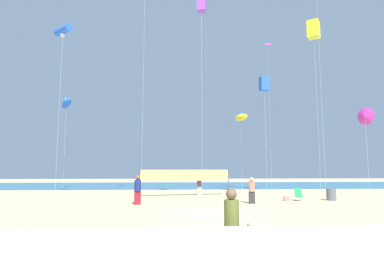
% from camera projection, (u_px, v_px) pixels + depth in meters
% --- Properties ---
extents(ground_plane, '(120.00, 120.00, 0.00)m').
position_uv_depth(ground_plane, '(216.00, 213.00, 16.99)').
color(ground_plane, '#D1BC89').
extents(ocean_band, '(120.00, 20.00, 0.01)m').
position_uv_depth(ocean_band, '(187.00, 185.00, 46.25)').
color(ocean_band, teal).
rests_on(ocean_band, ground).
extents(boardwalk_ledge, '(28.00, 0.44, 0.92)m').
position_uv_depth(boardwalk_ledge, '(273.00, 248.00, 7.51)').
color(boardwalk_ledge, beige).
rests_on(boardwalk_ledge, ground).
extents(mother_figure, '(0.40, 0.40, 1.73)m').
position_uv_depth(mother_figure, '(232.00, 220.00, 8.68)').
color(mother_figure, gold).
rests_on(mother_figure, ground).
extents(toddler_figure, '(0.20, 0.20, 0.88)m').
position_uv_depth(toddler_figure, '(250.00, 239.00, 8.52)').
color(toddler_figure, '#2D2D33').
rests_on(toddler_figure, ground).
extents(beachgoer_coral_shirt, '(0.39, 0.39, 1.72)m').
position_uv_depth(beachgoer_coral_shirt, '(252.00, 189.00, 21.75)').
color(beachgoer_coral_shirt, '#2D2D33').
rests_on(beachgoer_coral_shirt, ground).
extents(beachgoer_plum_shirt, '(0.39, 0.39, 1.72)m').
position_uv_depth(beachgoer_plum_shirt, '(199.00, 184.00, 28.77)').
color(beachgoer_plum_shirt, '#99B28C').
rests_on(beachgoer_plum_shirt, ground).
extents(beachgoer_navy_shirt, '(0.43, 0.43, 1.87)m').
position_uv_depth(beachgoer_navy_shirt, '(138.00, 189.00, 21.15)').
color(beachgoer_navy_shirt, maroon).
rests_on(beachgoer_navy_shirt, ground).
extents(folding_beach_chair, '(0.52, 0.65, 0.89)m').
position_uv_depth(folding_beach_chair, '(299.00, 194.00, 23.53)').
color(folding_beach_chair, '#1E8C4C').
rests_on(folding_beach_chair, ground).
extents(trash_barrel, '(0.67, 0.67, 0.84)m').
position_uv_depth(trash_barrel, '(331.00, 195.00, 23.84)').
color(trash_barrel, '#595960').
rests_on(trash_barrel, ground).
extents(volleyball_net, '(7.56, 1.65, 2.40)m').
position_uv_depth(volleyball_net, '(186.00, 176.00, 27.85)').
color(volleyball_net, '#4C4C51').
rests_on(volleyball_net, ground).
extents(beach_handbag, '(0.40, 0.20, 0.32)m').
position_uv_depth(beach_handbag, '(286.00, 199.00, 23.34)').
color(beach_handbag, '#EA7260').
rests_on(beach_handbag, ground).
extents(kite_yellow_inflatable, '(1.45, 2.18, 8.16)m').
position_uv_depth(kite_yellow_inflatable, '(241.00, 117.00, 34.56)').
color(kite_yellow_inflatable, silver).
rests_on(kite_yellow_inflatable, ground).
extents(kite_yellow_box, '(1.37, 1.37, 15.52)m').
position_uv_depth(kite_yellow_box, '(313.00, 30.00, 29.84)').
color(kite_yellow_box, silver).
rests_on(kite_yellow_box, ground).
extents(kite_blue_tube, '(1.76, 1.70, 13.90)m').
position_uv_depth(kite_blue_tube, '(63.00, 31.00, 27.27)').
color(kite_blue_tube, silver).
rests_on(kite_blue_tube, ground).
extents(kite_magenta_diamond, '(0.73, 0.73, 16.51)m').
position_uv_depth(kite_magenta_diamond, '(268.00, 46.00, 37.25)').
color(kite_magenta_diamond, silver).
rests_on(kite_magenta_diamond, ground).
extents(kite_blue_inflatable, '(1.90, 2.34, 9.92)m').
position_uv_depth(kite_blue_inflatable, '(67.00, 103.00, 35.67)').
color(kite_blue_inflatable, silver).
rests_on(kite_blue_inflatable, ground).
extents(kite_blue_box, '(0.82, 0.82, 10.43)m').
position_uv_depth(kite_blue_box, '(264.00, 84.00, 29.59)').
color(kite_blue_box, silver).
rests_on(kite_blue_box, ground).
extents(kite_violet_box, '(0.81, 0.81, 15.54)m').
position_uv_depth(kite_violet_box, '(201.00, 5.00, 25.82)').
color(kite_violet_box, silver).
rests_on(kite_violet_box, ground).
extents(kite_magenta_delta, '(1.02, 1.38, 7.37)m').
position_uv_depth(kite_magenta_delta, '(365.00, 116.00, 27.80)').
color(kite_magenta_delta, silver).
rests_on(kite_magenta_delta, ground).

